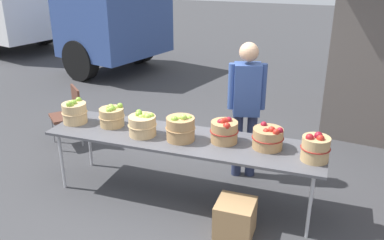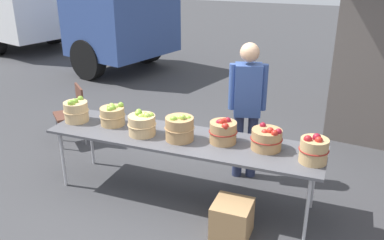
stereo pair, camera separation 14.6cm
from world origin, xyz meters
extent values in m
plane|color=#38383A|center=(0.00, 0.00, 0.00)|extent=(40.00, 40.00, 0.00)
cube|color=#4C4C51|center=(0.00, 0.00, 0.73)|extent=(3.10, 0.76, 0.03)
cylinder|color=#B2B2B7|center=(-1.43, -0.30, 0.36)|extent=(0.04, 0.04, 0.72)
cylinder|color=#B2B2B7|center=(1.43, -0.30, 0.36)|extent=(0.04, 0.04, 0.72)
cylinder|color=#B2B2B7|center=(-1.43, 0.30, 0.36)|extent=(0.04, 0.04, 0.72)
cylinder|color=#B2B2B7|center=(1.43, 0.30, 0.36)|extent=(0.04, 0.04, 0.72)
cylinder|color=tan|center=(-1.39, -0.01, 0.87)|extent=(0.29, 0.29, 0.24)
torus|color=tan|center=(-1.39, -0.01, 0.88)|extent=(0.31, 0.31, 0.01)
sphere|color=#7AA833|center=(-1.39, 0.11, 1.00)|extent=(0.07, 0.07, 0.07)
sphere|color=#7AA833|center=(-1.38, -0.01, 1.00)|extent=(0.08, 0.08, 0.08)
sphere|color=#8CB738|center=(-1.38, -0.07, 0.99)|extent=(0.07, 0.07, 0.07)
sphere|color=#7AA833|center=(-1.39, -0.09, 1.01)|extent=(0.08, 0.08, 0.08)
cylinder|color=tan|center=(-0.92, 0.06, 0.86)|extent=(0.29, 0.29, 0.21)
torus|color=tan|center=(-0.92, 0.06, 0.87)|extent=(0.31, 0.31, 0.01)
sphere|color=#7AA833|center=(-0.90, -0.02, 0.97)|extent=(0.07, 0.07, 0.07)
sphere|color=#7AA833|center=(-0.89, 0.02, 0.97)|extent=(0.08, 0.08, 0.08)
sphere|color=#9EC647|center=(-0.92, 0.06, 0.99)|extent=(0.07, 0.07, 0.07)
sphere|color=#7AA833|center=(-0.84, 0.13, 0.98)|extent=(0.07, 0.07, 0.07)
sphere|color=#9EC647|center=(-0.89, 0.09, 0.96)|extent=(0.07, 0.07, 0.07)
sphere|color=#8CB738|center=(-0.90, 0.04, 0.95)|extent=(0.07, 0.07, 0.07)
sphere|color=#7AA833|center=(-0.93, 0.04, 0.98)|extent=(0.07, 0.07, 0.07)
cylinder|color=tan|center=(-0.46, -0.07, 0.86)|extent=(0.31, 0.31, 0.23)
torus|color=tan|center=(-0.46, -0.07, 0.87)|extent=(0.33, 0.33, 0.01)
sphere|color=#9EC647|center=(-0.46, -0.09, 0.97)|extent=(0.07, 0.07, 0.07)
sphere|color=#7AA833|center=(-0.42, -0.05, 0.99)|extent=(0.07, 0.07, 0.07)
sphere|color=#7AA833|center=(-0.52, -0.02, 0.99)|extent=(0.08, 0.08, 0.08)
sphere|color=#9EC647|center=(-0.42, -0.07, 0.99)|extent=(0.08, 0.08, 0.08)
sphere|color=#8CB738|center=(-0.37, -0.03, 0.97)|extent=(0.08, 0.08, 0.08)
sphere|color=#7AA833|center=(-0.51, -0.06, 0.99)|extent=(0.07, 0.07, 0.07)
sphere|color=#9EC647|center=(-0.39, -0.07, 0.98)|extent=(0.07, 0.07, 0.07)
cylinder|color=#A87F51|center=(-0.01, -0.05, 0.88)|extent=(0.31, 0.31, 0.26)
torus|color=#A87F51|center=(-0.01, -0.05, 0.89)|extent=(0.33, 0.33, 0.01)
sphere|color=#9EC647|center=(-0.01, -0.05, 1.01)|extent=(0.07, 0.07, 0.07)
sphere|color=#7AA833|center=(-0.05, -0.12, 1.01)|extent=(0.08, 0.08, 0.08)
sphere|color=#9EC647|center=(0.04, -0.07, 1.03)|extent=(0.07, 0.07, 0.07)
sphere|color=#7AA833|center=(0.08, -0.01, 1.00)|extent=(0.07, 0.07, 0.07)
cylinder|color=#A87F51|center=(0.45, 0.06, 0.87)|extent=(0.29, 0.29, 0.23)
torus|color=maroon|center=(0.45, 0.06, 0.88)|extent=(0.31, 0.31, 0.01)
sphere|color=#B22319|center=(0.44, 0.05, 0.99)|extent=(0.07, 0.07, 0.07)
sphere|color=#B22319|center=(0.43, 0.05, 0.99)|extent=(0.08, 0.08, 0.08)
sphere|color=maroon|center=(0.41, 0.04, 0.98)|extent=(0.08, 0.08, 0.08)
sphere|color=#B22319|center=(0.46, 0.08, 0.99)|extent=(0.08, 0.08, 0.08)
sphere|color=maroon|center=(0.49, 0.10, 0.99)|extent=(0.07, 0.07, 0.07)
sphere|color=#B22319|center=(0.50, -0.04, 0.98)|extent=(0.08, 0.08, 0.08)
cylinder|color=#A87F51|center=(0.92, 0.07, 0.86)|extent=(0.32, 0.32, 0.21)
torus|color=maroon|center=(0.92, 0.07, 0.87)|extent=(0.34, 0.34, 0.01)
sphere|color=#B22319|center=(0.91, 0.01, 0.95)|extent=(0.07, 0.07, 0.07)
sphere|color=maroon|center=(1.04, 0.04, 0.97)|extent=(0.07, 0.07, 0.07)
sphere|color=#B22319|center=(0.96, 0.03, 0.97)|extent=(0.07, 0.07, 0.07)
sphere|color=maroon|center=(0.86, 0.16, 0.97)|extent=(0.07, 0.07, 0.07)
sphere|color=#B22319|center=(1.01, -0.02, 0.98)|extent=(0.07, 0.07, 0.07)
cylinder|color=tan|center=(1.41, -0.06, 0.87)|extent=(0.27, 0.27, 0.25)
torus|color=maroon|center=(1.41, -0.06, 0.89)|extent=(0.29, 0.29, 0.01)
sphere|color=maroon|center=(1.42, -0.06, 1.02)|extent=(0.08, 0.08, 0.08)
sphere|color=maroon|center=(1.35, -0.11, 1.00)|extent=(0.08, 0.08, 0.08)
sphere|color=maroon|center=(1.41, -0.05, 0.98)|extent=(0.08, 0.08, 0.08)
sphere|color=#B22319|center=(1.45, -0.09, 1.00)|extent=(0.08, 0.08, 0.08)
cylinder|color=#262D4C|center=(0.63, 0.76, 0.42)|extent=(0.12, 0.12, 0.84)
cylinder|color=#262D4C|center=(0.46, 0.71, 0.42)|extent=(0.12, 0.12, 0.84)
cube|color=#334C8C|center=(0.54, 0.73, 1.15)|extent=(0.37, 0.31, 0.63)
sphere|color=tan|center=(0.54, 0.73, 1.60)|extent=(0.23, 0.23, 0.23)
cylinder|color=#334C8C|center=(0.72, 0.78, 1.19)|extent=(0.09, 0.09, 0.56)
cylinder|color=#334C8C|center=(0.37, 0.68, 1.19)|extent=(0.09, 0.09, 0.56)
cube|color=#334C8C|center=(-3.39, 4.57, 1.25)|extent=(2.30, 2.51, 1.60)
cube|color=black|center=(-2.57, 4.34, 1.57)|extent=(0.51, 1.71, 0.80)
cylinder|color=black|center=(-3.29, 5.53, 0.45)|extent=(0.94, 0.51, 0.90)
cylinder|color=black|center=(-3.80, 3.70, 0.45)|extent=(0.94, 0.51, 0.90)
cylinder|color=black|center=(-7.08, 6.59, 0.45)|extent=(0.94, 0.51, 0.90)
cube|color=brown|center=(-2.12, 0.76, 0.44)|extent=(0.56, 0.56, 0.04)
cube|color=brown|center=(-2.00, 0.89, 0.66)|extent=(0.32, 0.29, 0.40)
cylinder|color=gray|center=(-2.36, 0.75, 0.21)|extent=(0.02, 0.02, 0.42)
cylinder|color=gray|center=(-2.11, 0.52, 0.21)|extent=(0.02, 0.02, 0.42)
cylinder|color=gray|center=(-2.13, 1.00, 0.21)|extent=(0.02, 0.02, 0.42)
cylinder|color=gray|center=(-1.88, 0.77, 0.21)|extent=(0.02, 0.02, 0.42)
cube|color=#A87F51|center=(0.74, -0.49, 0.19)|extent=(0.37, 0.37, 0.37)
camera|label=1|loc=(1.47, -3.90, 2.67)|focal=38.65mm
camera|label=2|loc=(1.61, -3.85, 2.67)|focal=38.65mm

